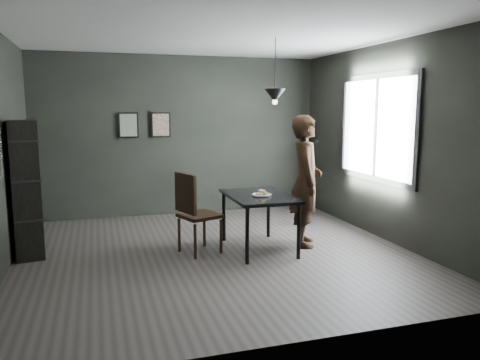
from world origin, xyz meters
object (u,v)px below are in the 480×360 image
object	(u,v)px
white_plate	(262,195)
shelf_unit	(26,189)
woman	(306,181)
wood_chair	(193,208)
pendant_lamp	(275,96)
cafe_table	(259,200)

from	to	relation	value
white_plate	shelf_unit	distance (m)	3.01
woman	wood_chair	size ratio (longest dim) A/B	1.68
white_plate	woman	size ratio (longest dim) A/B	0.13
woman	pendant_lamp	xyz separation A→B (m)	(-0.43, 0.09, 1.15)
woman	pendant_lamp	size ratio (longest dim) A/B	2.08
shelf_unit	woman	bearing A→B (deg)	-18.40
wood_chair	woman	bearing A→B (deg)	-22.02
cafe_table	shelf_unit	size ratio (longest dim) A/B	0.69
pendant_lamp	woman	bearing A→B (deg)	-11.28
shelf_unit	pendant_lamp	bearing A→B (deg)	-18.11
cafe_table	white_plate	xyz separation A→B (m)	(0.01, -0.09, 0.08)
woman	shelf_unit	world-z (taller)	woman
cafe_table	white_plate	world-z (taller)	white_plate
white_plate	pendant_lamp	size ratio (longest dim) A/B	0.27
white_plate	wood_chair	distance (m)	0.91
shelf_unit	wood_chair	bearing A→B (deg)	-23.93
cafe_table	shelf_unit	xyz separation A→B (m)	(-2.92, 0.60, 0.20)
white_plate	pendant_lamp	world-z (taller)	pendant_lamp
cafe_table	wood_chair	size ratio (longest dim) A/B	1.12
shelf_unit	pendant_lamp	xyz separation A→B (m)	(3.17, -0.50, 1.18)
wood_chair	shelf_unit	bearing A→B (deg)	144.96
pendant_lamp	wood_chair	bearing A→B (deg)	-177.96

